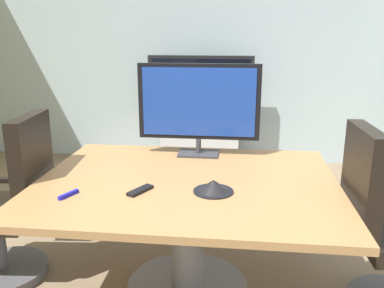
# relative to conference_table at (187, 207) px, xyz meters

# --- Properties ---
(wall_back_glass_partition) EXTENTS (6.26, 0.10, 2.72)m
(wall_back_glass_partition) POSITION_rel_conference_table_xyz_m (0.11, 2.78, 0.81)
(wall_back_glass_partition) COLOR #9EB2B7
(wall_back_glass_partition) RESTS_ON ground
(conference_table) EXTENTS (1.75, 1.38, 0.73)m
(conference_table) POSITION_rel_conference_table_xyz_m (0.00, 0.00, 0.00)
(conference_table) COLOR olive
(conference_table) RESTS_ON ground
(office_chair_left) EXTENTS (0.61, 0.59, 1.09)m
(office_chair_left) POSITION_rel_conference_table_xyz_m (-1.14, 0.00, -0.10)
(office_chair_left) COLOR #4C4C51
(office_chair_left) RESTS_ON ground
(tv_monitor) EXTENTS (0.84, 0.18, 0.64)m
(tv_monitor) POSITION_rel_conference_table_xyz_m (0.02, 0.52, 0.54)
(tv_monitor) COLOR #333338
(tv_monitor) RESTS_ON conference_table
(wall_display_unit) EXTENTS (1.20, 0.36, 1.31)m
(wall_display_unit) POSITION_rel_conference_table_xyz_m (-0.16, 2.43, -0.11)
(wall_display_unit) COLOR #B7BABC
(wall_display_unit) RESTS_ON ground
(conference_phone) EXTENTS (0.22, 0.22, 0.07)m
(conference_phone) POSITION_rel_conference_table_xyz_m (0.17, -0.17, 0.21)
(conference_phone) COLOR black
(conference_phone) RESTS_ON conference_table
(remote_control) EXTENTS (0.12, 0.17, 0.02)m
(remote_control) POSITION_rel_conference_table_xyz_m (-0.23, -0.22, 0.19)
(remote_control) COLOR black
(remote_control) RESTS_ON conference_table
(whiteboard_marker) EXTENTS (0.07, 0.13, 0.02)m
(whiteboard_marker) POSITION_rel_conference_table_xyz_m (-0.59, -0.32, 0.19)
(whiteboard_marker) COLOR #1919A5
(whiteboard_marker) RESTS_ON conference_table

